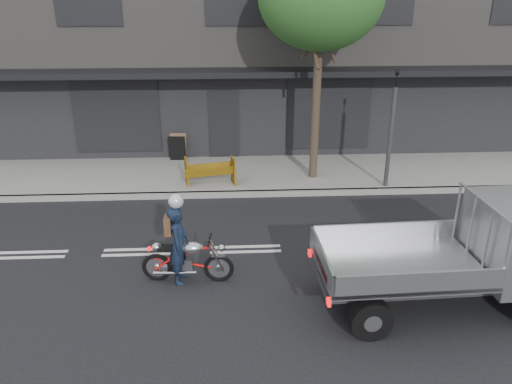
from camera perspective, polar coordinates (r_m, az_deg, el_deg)
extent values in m
plane|color=black|center=(11.40, -1.21, -6.58)|extent=(80.00, 80.00, 0.00)
cube|color=gray|center=(15.65, -1.78, 2.03)|extent=(32.00, 3.20, 0.15)
cube|color=gray|center=(14.16, -1.63, -0.22)|extent=(32.00, 0.20, 0.15)
cube|color=slate|center=(21.32, -2.37, 18.30)|extent=(26.00, 10.00, 8.00)
cylinder|color=#382B21|center=(14.81, 6.81, 8.50)|extent=(0.24, 0.24, 4.00)
cylinder|color=#2D2D30|center=(14.62, 15.06, 5.66)|extent=(0.12, 0.12, 3.00)
imported|color=black|center=(14.23, 15.77, 12.41)|extent=(0.08, 0.10, 0.50)
torus|color=black|center=(10.35, -11.25, -8.43)|extent=(0.61, 0.13, 0.61)
torus|color=black|center=(10.16, -4.26, -8.67)|extent=(0.61, 0.13, 0.61)
cube|color=#2D2D30|center=(10.20, -8.09, -8.09)|extent=(0.32, 0.24, 0.25)
ellipsoid|color=silver|center=(9.99, -7.38, -6.31)|extent=(0.51, 0.32, 0.25)
cube|color=black|center=(10.08, -9.83, -6.33)|extent=(0.50, 0.25, 0.08)
cylinder|color=black|center=(9.86, -5.32, -5.48)|extent=(0.08, 0.54, 0.03)
imported|color=#121E32|center=(9.99, -8.81, -5.99)|extent=(0.43, 0.62, 1.63)
cylinder|color=black|center=(8.84, 12.97, -13.97)|extent=(0.74, 0.29, 0.73)
cylinder|color=black|center=(10.13, 10.23, -8.60)|extent=(0.74, 0.29, 0.73)
cylinder|color=black|center=(11.29, 25.54, -7.17)|extent=(0.74, 0.29, 0.73)
cube|color=#2D2D30|center=(9.91, 20.22, -9.42)|extent=(4.44, 1.12, 0.13)
cube|color=#A6A7AB|center=(9.42, 15.97, -8.06)|extent=(2.94, 1.97, 0.10)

